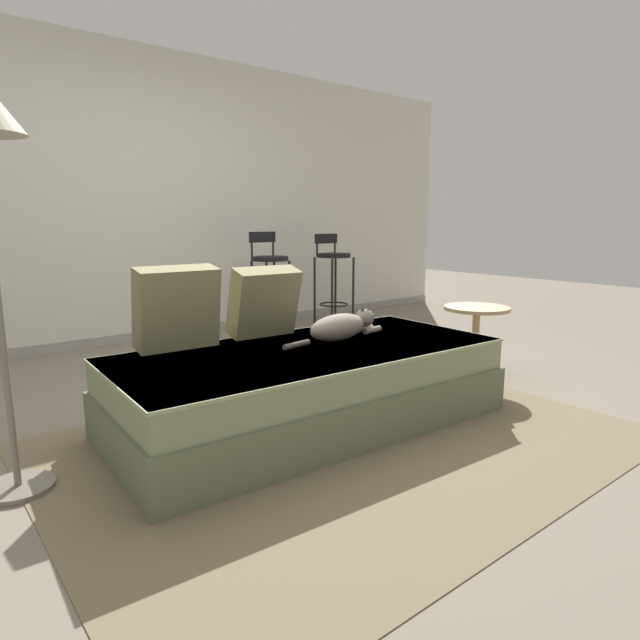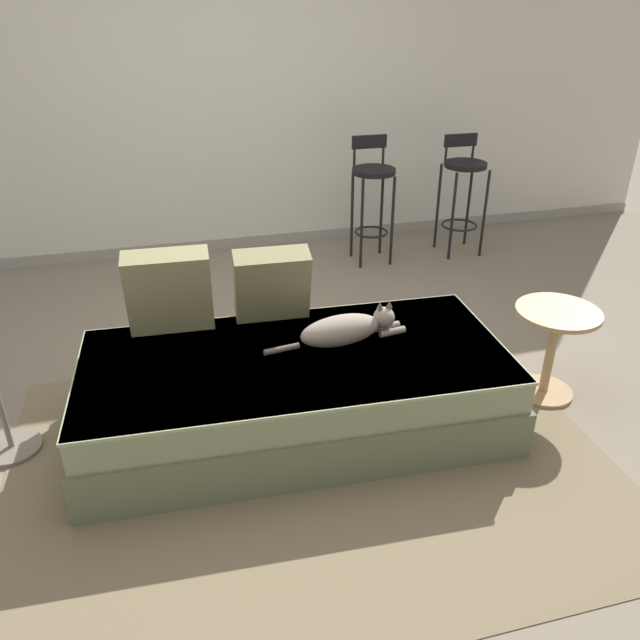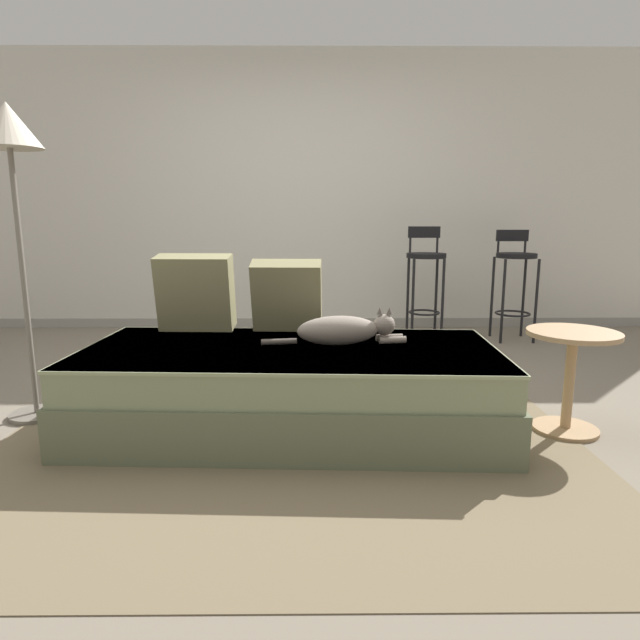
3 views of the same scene
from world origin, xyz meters
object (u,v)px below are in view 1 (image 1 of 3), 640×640
at_px(bar_stool_by_doorway, 333,270).
at_px(throw_pillow_corner, 177,308).
at_px(cat, 342,326).
at_px(throw_pillow_middle, 264,302).
at_px(side_table, 476,332).
at_px(couch, 310,385).
at_px(bar_stool_near_window, 270,272).

bearing_deg(bar_stool_by_doorway, throw_pillow_corner, -146.25).
bearing_deg(bar_stool_by_doorway, cat, -128.93).
bearing_deg(bar_stool_by_doorway, throw_pillow_middle, -139.19).
xyz_separation_m(throw_pillow_corner, bar_stool_by_doorway, (2.43, 1.62, -0.05)).
bearing_deg(side_table, couch, 177.47).
bearing_deg(throw_pillow_corner, bar_stool_by_doorway, 33.75).
bearing_deg(couch, bar_stool_by_doorway, 47.40).
relative_size(bar_stool_near_window, side_table, 1.92).
distance_m(throw_pillow_corner, cat, 0.91).
relative_size(couch, throw_pillow_corner, 4.84).
relative_size(throw_pillow_corner, side_table, 0.85).
distance_m(throw_pillow_middle, bar_stool_near_window, 1.99).
bearing_deg(side_table, bar_stool_by_doorway, 77.22).
xyz_separation_m(cat, side_table, (1.12, -0.12, -0.16)).
distance_m(couch, side_table, 1.40).
xyz_separation_m(couch, bar_stool_by_doorway, (1.87, 2.03, 0.38)).
bearing_deg(cat, throw_pillow_middle, 132.70).
bearing_deg(couch, throw_pillow_middle, 95.17).
bearing_deg(side_table, throw_pillow_corner, 166.37).
xyz_separation_m(couch, cat, (0.27, 0.06, 0.28)).
bearing_deg(bar_stool_by_doorway, bar_stool_near_window, 179.94).
relative_size(bar_stool_by_doorway, side_table, 1.86).
bearing_deg(bar_stool_near_window, cat, -112.37).
xyz_separation_m(couch, bar_stool_near_window, (1.09, 2.03, 0.40)).
height_order(couch, throw_pillow_middle, throw_pillow_middle).
relative_size(throw_pillow_corner, throw_pillow_middle, 1.07).
relative_size(cat, bar_stool_by_doorway, 0.77).
relative_size(throw_pillow_middle, bar_stool_by_doorway, 0.43).
bearing_deg(bar_stool_by_doorway, side_table, -102.78).
bearing_deg(throw_pillow_middle, bar_stool_near_window, 55.72).
bearing_deg(throw_pillow_middle, side_table, -17.48).
distance_m(cat, bar_stool_by_doorway, 2.54).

